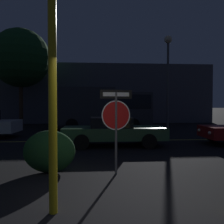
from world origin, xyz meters
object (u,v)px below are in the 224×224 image
(delivery_truck, at_px, (104,106))
(tree_0, at_px, (21,58))
(passing_car_2, at_px, (113,131))
(stop_sign, at_px, (116,115))
(yellow_pole_left, at_px, (53,103))
(hedge_bush_1, at_px, (49,151))
(street_lamp, at_px, (168,62))

(delivery_truck, bearing_deg, tree_0, -116.70)
(passing_car_2, bearing_deg, stop_sign, -3.64)
(tree_0, bearing_deg, yellow_pole_left, -72.94)
(stop_sign, relative_size, tree_0, 0.27)
(yellow_pole_left, relative_size, hedge_bush_1, 2.68)
(stop_sign, distance_m, tree_0, 16.25)
(delivery_truck, bearing_deg, stop_sign, -3.23)
(delivery_truck, height_order, tree_0, tree_0)
(hedge_bush_1, bearing_deg, delivery_truck, 80.30)
(yellow_pole_left, bearing_deg, stop_sign, 60.49)
(hedge_bush_1, bearing_deg, yellow_pole_left, -79.12)
(street_lamp, bearing_deg, tree_0, 162.86)
(yellow_pole_left, bearing_deg, passing_car_2, 76.76)
(stop_sign, bearing_deg, hedge_bush_1, 159.51)
(delivery_truck, bearing_deg, hedge_bush_1, -11.88)
(delivery_truck, distance_m, tree_0, 8.15)
(stop_sign, relative_size, hedge_bush_1, 1.60)
(yellow_pole_left, relative_size, passing_car_2, 0.81)
(stop_sign, height_order, delivery_truck, delivery_truck)
(passing_car_2, distance_m, delivery_truck, 7.18)
(hedge_bush_1, bearing_deg, passing_car_2, 63.71)
(stop_sign, xyz_separation_m, yellow_pole_left, (-1.23, -2.17, 0.29))
(hedge_bush_1, distance_m, passing_car_2, 4.52)
(stop_sign, relative_size, yellow_pole_left, 0.60)
(stop_sign, bearing_deg, tree_0, 102.85)
(hedge_bush_1, xyz_separation_m, street_lamp, (6.43, 10.73, 4.21))
(yellow_pole_left, relative_size, delivery_truck, 0.51)
(stop_sign, distance_m, delivery_truck, 11.45)
(street_lamp, bearing_deg, delivery_truck, 174.59)
(hedge_bush_1, distance_m, delivery_truck, 11.37)
(tree_0, bearing_deg, hedge_bush_1, -71.90)
(passing_car_2, height_order, street_lamp, street_lamp)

